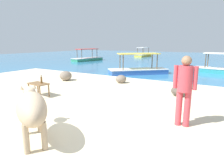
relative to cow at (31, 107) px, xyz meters
name	(u,v)px	position (x,y,z in m)	size (l,w,h in m)	color
sand_beach	(39,131)	(-0.28, 0.33, -0.70)	(18.00, 14.00, 0.04)	beige
water_surface	(194,60)	(-0.28, 22.33, -0.72)	(60.00, 36.00, 0.03)	teal
cow	(31,107)	(0.00, 0.00, 0.00)	(1.73, 1.32, 1.04)	tan
low_bench_table	(38,85)	(-2.61, 2.24, -0.29)	(0.80, 0.51, 0.48)	brown
bottle	(41,80)	(-2.49, 2.29, -0.09)	(0.07, 0.07, 0.30)	brown
person_standing	(185,86)	(2.37, 2.22, 0.26)	(0.51, 0.32, 1.62)	#CC3D47
shore_rock_large	(121,79)	(-1.17, 5.83, -0.49)	(0.52, 0.45, 0.38)	gray
shore_rock_medium	(179,91)	(1.75, 4.85, -0.50)	(0.59, 0.51, 0.36)	brown
shore_rock_small	(66,76)	(-3.90, 4.95, -0.44)	(0.62, 0.62, 0.48)	gray
boat_green	(87,58)	(-10.00, 14.60, -0.43)	(1.84, 3.83, 1.29)	#338E66
boat_yellow	(143,55)	(-7.25, 23.83, -0.43)	(1.25, 3.70, 1.29)	gold
boat_teal	(224,69)	(3.02, 11.95, -0.43)	(3.77, 1.52, 1.29)	teal
boat_blue	(138,69)	(-1.64, 8.99, -0.43)	(3.49, 3.32, 1.29)	#3866B7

